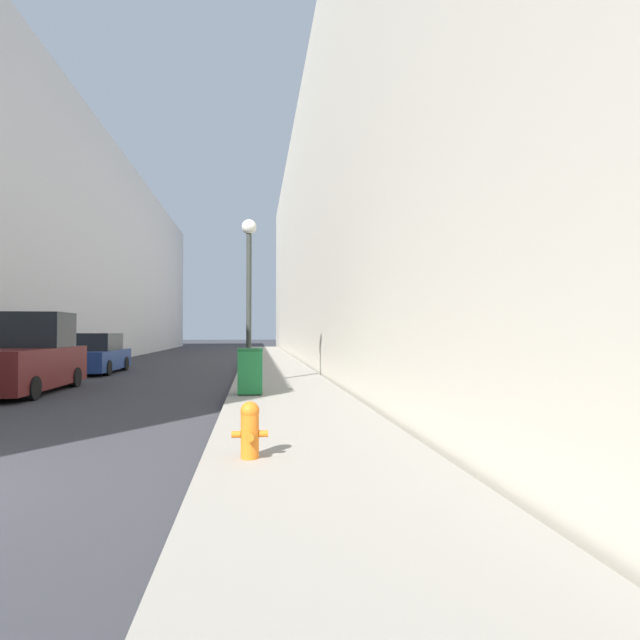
{
  "coord_description": "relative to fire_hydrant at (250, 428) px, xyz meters",
  "views": [
    {
      "loc": [
        4.41,
        -5.62,
        1.84
      ],
      "look_at": [
        7.27,
        16.2,
        2.32
      ],
      "focal_mm": 28.0,
      "sensor_mm": 36.0,
      "label": 1
    }
  ],
  "objects": [
    {
      "name": "sidewalk_right",
      "position": [
        0.97,
        16.92,
        -0.47
      ],
      "size": [
        3.21,
        60.0,
        0.15
      ],
      "color": "gray",
      "rests_on": "ground"
    },
    {
      "name": "building_left_glass",
      "position": [
        -14.53,
        24.92,
        6.21
      ],
      "size": [
        12.0,
        60.0,
        13.51
      ],
      "color": "#BCBCC1",
      "rests_on": "ground"
    },
    {
      "name": "building_right_stone",
      "position": [
        8.67,
        24.92,
        7.5
      ],
      "size": [
        12.0,
        60.0,
        16.08
      ],
      "color": "beige",
      "rests_on": "ground"
    },
    {
      "name": "fire_hydrant",
      "position": [
        0.0,
        0.0,
        0.0
      ],
      "size": [
        0.48,
        0.37,
        0.75
      ],
      "color": "orange",
      "rests_on": "sidewalk_right"
    },
    {
      "name": "trash_bin",
      "position": [
        -0.06,
        6.68,
        0.23
      ],
      "size": [
        0.66,
        0.6,
        1.23
      ],
      "color": "#1E7538",
      "rests_on": "sidewalk_right"
    },
    {
      "name": "lamppost",
      "position": [
        -0.13,
        9.53,
        2.9
      ],
      "size": [
        0.48,
        0.48,
        5.3
      ],
      "color": "#2D332D",
      "rests_on": "sidewalk_right"
    },
    {
      "name": "pickup_truck",
      "position": [
        -6.66,
        9.16,
        0.43
      ],
      "size": [
        2.01,
        5.08,
        2.42
      ],
      "color": "#561919",
      "rests_on": "ground"
    },
    {
      "name": "parked_sedan_near",
      "position": [
        -6.73,
        16.07,
        0.24
      ],
      "size": [
        1.84,
        4.63,
        1.74
      ],
      "color": "navy",
      "rests_on": "ground"
    }
  ]
}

